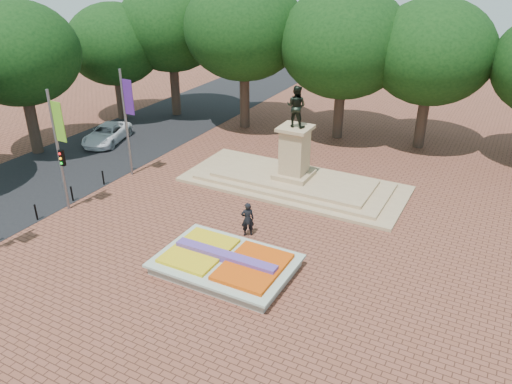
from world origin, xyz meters
The scene contains 10 objects.
ground centered at (0.00, 0.00, 0.00)m, with size 90.00×90.00×0.00m, color brown.
asphalt_street centered at (-15.00, 5.00, 0.01)m, with size 9.00×90.00×0.02m, color black.
flower_bed centered at (1.03, -2.00, 0.38)m, with size 6.30×4.30×0.91m.
monument centered at (0.00, 8.00, 0.88)m, with size 14.00×6.00×6.40m.
tree_row_back centered at (2.33, 18.00, 6.67)m, with size 44.80×8.80×10.43m.
tree_row_street centered at (-19.50, 4.67, 6.39)m, with size 8.40×25.40×9.98m.
banner_poles centered at (-10.08, -1.31, 3.88)m, with size 0.88×11.17×7.00m.
bollard_row centered at (-10.70, -1.50, 0.53)m, with size 0.12×13.12×0.98m.
van centered at (-15.93, 8.39, 0.69)m, with size 2.29×4.96×1.38m, color white.
pedestrian centered at (0.39, 1.26, 0.95)m, with size 0.69×0.45×1.89m, color black.
Camera 1 is at (11.33, -18.47, 13.56)m, focal length 35.00 mm.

